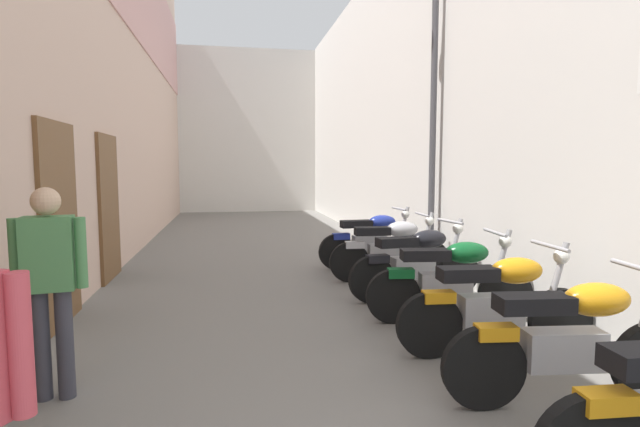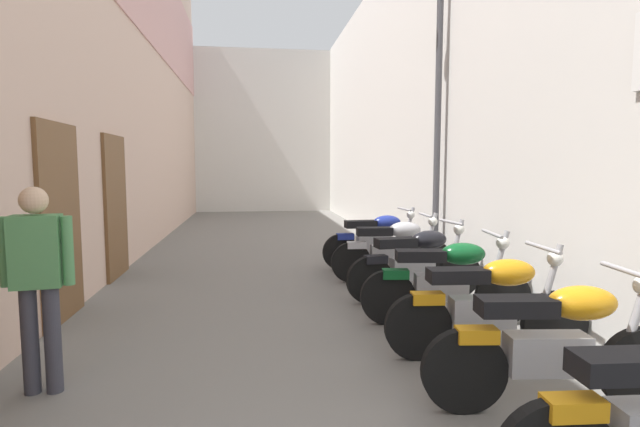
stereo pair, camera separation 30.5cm
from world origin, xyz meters
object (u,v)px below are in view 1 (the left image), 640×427
motorcycle_fifth (451,278)px  pedestrian_mid_alley (50,277)px  motorcycle_seventh (391,248)px  motorcycle_eighth (372,239)px  motorcycle_third (572,338)px  motorcycle_sixth (417,261)px  motorcycle_fourth (498,301)px  street_lamp (428,103)px

motorcycle_fifth → pedestrian_mid_alley: size_ratio=1.17×
motorcycle_seventh → motorcycle_eighth: bearing=90.0°
motorcycle_third → motorcycle_eighth: 4.89m
motorcycle_seventh → motorcycle_eighth: same height
motorcycle_sixth → motorcycle_eighth: size_ratio=1.00×
motorcycle_fourth → pedestrian_mid_alley: pedestrian_mid_alley is taller
motorcycle_fourth → street_lamp: (0.70, 3.33, 2.21)m
motorcycle_fifth → street_lamp: size_ratio=0.40×
motorcycle_eighth → motorcycle_fourth: bearing=-90.0°
motorcycle_fourth → pedestrian_mid_alley: size_ratio=1.18×
motorcycle_fourth → motorcycle_third: bearing=-90.0°
pedestrian_mid_alley → street_lamp: bearing=38.6°
motorcycle_third → motorcycle_eighth: size_ratio=1.00×
motorcycle_fifth → motorcycle_seventh: same height
motorcycle_fourth → motorcycle_sixth: size_ratio=1.00×
motorcycle_fourth → pedestrian_mid_alley: bearing=-177.4°
motorcycle_sixth → motorcycle_third: bearing=-90.0°
motorcycle_eighth → street_lamp: (0.70, -0.59, 2.21)m
motorcycle_fifth → motorcycle_sixth: same height
motorcycle_eighth → pedestrian_mid_alley: pedestrian_mid_alley is taller
motorcycle_third → motorcycle_sixth: same height
motorcycle_sixth → motorcycle_seventh: 1.03m
motorcycle_third → motorcycle_seventh: same height
motorcycle_seventh → pedestrian_mid_alley: pedestrian_mid_alley is taller
motorcycle_sixth → street_lamp: street_lamp is taller
motorcycle_seventh → motorcycle_sixth: bearing=-90.0°
motorcycle_eighth → street_lamp: 2.39m
motorcycle_fourth → motorcycle_fifth: same height
motorcycle_fourth → motorcycle_sixth: (-0.00, 1.93, 0.00)m
motorcycle_third → pedestrian_mid_alley: (-3.67, 0.81, 0.42)m
motorcycle_third → motorcycle_sixth: size_ratio=1.00×
motorcycle_eighth → pedestrian_mid_alley: 5.50m
motorcycle_sixth → motorcycle_eighth: (0.00, 1.99, 0.00)m
motorcycle_third → motorcycle_fourth: (0.00, 0.97, 0.00)m
motorcycle_sixth → pedestrian_mid_alley: pedestrian_mid_alley is taller
motorcycle_seventh → street_lamp: size_ratio=0.40×
motorcycle_fourth → street_lamp: bearing=78.1°
motorcycle_fourth → pedestrian_mid_alley: 3.69m
motorcycle_third → motorcycle_fifth: bearing=90.0°
motorcycle_fourth → motorcycle_eighth: same height
motorcycle_third → motorcycle_eighth: same height
motorcycle_sixth → motorcycle_fifth: bearing=-90.0°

